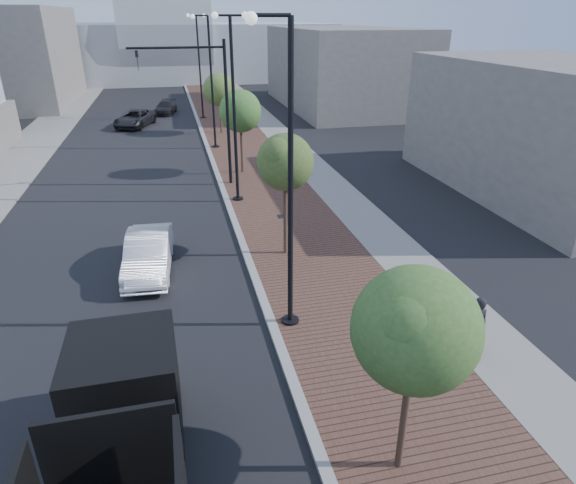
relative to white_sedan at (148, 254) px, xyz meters
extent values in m
cube|color=#4C2D23|center=(7.36, 25.17, -0.70)|extent=(7.00, 140.00, 0.12)
cube|color=slate|center=(10.06, 25.17, -0.70)|extent=(2.40, 140.00, 0.13)
cube|color=gray|center=(3.86, 25.17, -0.69)|extent=(0.30, 140.00, 0.14)
cube|color=slate|center=(-9.14, 25.17, -0.70)|extent=(4.00, 140.00, 0.12)
cube|color=black|center=(-0.23, -8.70, 0.80)|extent=(2.30, 2.40, 2.39)
cube|color=black|center=(-0.24, -7.20, 0.02)|extent=(2.20, 0.47, 1.19)
cube|color=black|center=(-0.23, -10.20, 0.20)|extent=(2.30, 0.74, 0.46)
cube|color=black|center=(-0.22, -11.16, 1.49)|extent=(2.29, 0.12, 1.83)
cylinder|color=black|center=(-1.19, -9.31, -0.26)|extent=(0.28, 1.01, 1.01)
cylinder|color=silver|center=(-1.19, -9.31, -0.26)|extent=(0.31, 0.55, 0.55)
cylinder|color=black|center=(0.73, -9.30, -0.26)|extent=(0.28, 1.01, 1.01)
cylinder|color=silver|center=(0.73, -9.30, -0.26)|extent=(0.31, 0.55, 0.55)
cylinder|color=black|center=(-1.20, -7.71, -0.26)|extent=(0.28, 1.01, 1.01)
cylinder|color=silver|center=(-1.20, -7.71, -0.26)|extent=(0.31, 0.55, 0.55)
cylinder|color=black|center=(0.72, -7.70, -0.26)|extent=(0.28, 1.01, 1.01)
cylinder|color=silver|center=(0.72, -7.70, -0.26)|extent=(0.31, 0.55, 0.55)
imported|color=silver|center=(0.00, 0.00, 0.00)|extent=(1.92, 4.72, 1.52)
imported|color=black|center=(-1.75, 28.86, -0.04)|extent=(3.99, 5.68, 1.44)
imported|color=black|center=(0.99, 34.84, -0.15)|extent=(2.55, 4.50, 1.23)
imported|color=black|center=(9.31, -7.52, 0.19)|extent=(0.76, 0.56, 1.91)
cylinder|color=black|center=(4.46, -4.83, -0.66)|extent=(0.56, 0.56, 0.20)
cylinder|color=black|center=(4.46, -4.83, 3.86)|extent=(0.16, 0.16, 9.00)
cylinder|color=black|center=(3.96, -4.83, 8.36)|extent=(1.00, 0.10, 0.10)
sphere|color=silver|center=(3.46, -4.83, 8.29)|extent=(0.32, 0.32, 0.32)
cylinder|color=black|center=(4.46, 7.17, -0.66)|extent=(0.56, 0.56, 0.20)
cylinder|color=black|center=(4.46, 7.17, 3.86)|extent=(0.16, 0.16, 9.00)
cylinder|color=black|center=(4.46, 7.17, 8.36)|extent=(1.40, 0.10, 0.10)
sphere|color=silver|center=(3.76, 7.17, 8.36)|extent=(0.32, 0.32, 0.32)
sphere|color=silver|center=(5.16, 7.17, 8.36)|extent=(0.32, 0.32, 0.32)
cylinder|color=black|center=(4.46, 19.17, -0.66)|extent=(0.56, 0.56, 0.20)
cylinder|color=black|center=(4.46, 19.17, 3.86)|extent=(0.16, 0.16, 9.00)
cylinder|color=black|center=(3.96, 19.17, 8.36)|extent=(1.00, 0.10, 0.10)
sphere|color=silver|center=(3.46, 19.17, 8.29)|extent=(0.32, 0.32, 0.32)
cylinder|color=black|center=(4.46, 31.17, -0.66)|extent=(0.56, 0.56, 0.20)
cylinder|color=black|center=(4.46, 31.17, 3.86)|extent=(0.16, 0.16, 9.00)
cylinder|color=black|center=(4.46, 31.17, 8.36)|extent=(1.40, 0.10, 0.10)
sphere|color=silver|center=(3.76, 31.17, 8.36)|extent=(0.32, 0.32, 0.32)
sphere|color=silver|center=(5.16, 31.17, 8.36)|extent=(0.32, 0.32, 0.32)
cylinder|color=black|center=(4.46, 10.17, 3.24)|extent=(0.18, 0.18, 8.00)
cylinder|color=black|center=(1.96, 10.17, 6.84)|extent=(5.00, 0.12, 0.12)
imported|color=black|center=(-0.04, 10.17, 6.24)|extent=(0.16, 0.20, 1.00)
cylinder|color=#382619|center=(5.46, -10.83, 0.96)|extent=(0.16, 0.16, 3.43)
sphere|color=#32561D|center=(5.46, -10.83, 2.92)|extent=(2.50, 2.50, 2.50)
sphere|color=#32561D|center=(5.86, -10.53, 2.67)|extent=(1.75, 1.75, 1.75)
sphere|color=#32561D|center=(5.16, -11.13, 3.26)|extent=(1.50, 1.50, 1.50)
cylinder|color=#382619|center=(5.46, 0.17, 1.10)|extent=(0.16, 0.16, 3.72)
sphere|color=#364D1A|center=(5.46, 0.17, 3.22)|extent=(2.22, 2.22, 2.22)
sphere|color=#364D1A|center=(5.86, 0.47, 2.96)|extent=(1.55, 1.55, 1.55)
sphere|color=#364D1A|center=(5.16, -0.13, 3.60)|extent=(1.33, 1.33, 1.33)
cylinder|color=#382619|center=(5.46, 12.17, 1.06)|extent=(0.16, 0.16, 3.63)
sphere|color=#336121|center=(5.46, 12.17, 3.13)|extent=(2.53, 2.53, 2.53)
sphere|color=#336121|center=(5.86, 12.47, 2.87)|extent=(1.77, 1.77, 1.77)
sphere|color=#336121|center=(5.16, 11.87, 3.50)|extent=(1.52, 1.52, 1.52)
cylinder|color=#382619|center=(5.46, 24.17, 0.91)|extent=(0.16, 0.16, 3.35)
sphere|color=#415B1F|center=(5.46, 24.17, 2.83)|extent=(2.64, 2.64, 2.64)
sphere|color=#415B1F|center=(5.86, 24.47, 2.59)|extent=(1.85, 1.85, 1.85)
sphere|color=#415B1F|center=(5.16, 23.87, 3.16)|extent=(1.59, 1.59, 1.59)
cube|color=#AFB5BA|center=(1.86, 70.17, 3.24)|extent=(50.00, 28.00, 8.00)
cube|color=#635D59|center=(19.86, 35.17, 3.24)|extent=(12.00, 22.00, 8.00)
cube|color=#5E5954|center=(21.86, 5.17, 2.74)|extent=(10.00, 16.00, 7.00)
cube|color=black|center=(6.26, -6.83, -0.63)|extent=(0.50, 0.50, 0.02)
cube|color=black|center=(6.26, 4.17, -0.63)|extent=(0.50, 0.50, 0.02)
camera|label=1|loc=(1.30, -17.92, 8.35)|focal=30.86mm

